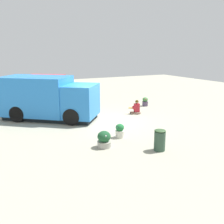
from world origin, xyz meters
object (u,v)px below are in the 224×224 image
(planter_flowering_far, at_px, (104,139))
(planter_flowering_side, at_px, (120,131))
(person_customer, at_px, (136,109))
(planter_flowering_near, at_px, (145,102))
(trash_bin, at_px, (160,140))
(food_truck, at_px, (48,99))

(planter_flowering_far, bearing_deg, planter_flowering_side, -146.27)
(person_customer, distance_m, planter_flowering_side, 4.45)
(planter_flowering_near, xyz_separation_m, trash_bin, (4.04, 6.94, 0.13))
(food_truck, bearing_deg, planter_flowering_side, 113.56)
(planter_flowering_near, bearing_deg, food_truck, 2.75)
(food_truck, distance_m, planter_flowering_near, 6.75)
(planter_flowering_near, relative_size, trash_bin, 0.72)
(person_customer, xyz_separation_m, planter_flowering_side, (2.94, 3.34, -0.01))
(trash_bin, bearing_deg, food_truck, -68.19)
(planter_flowering_near, bearing_deg, planter_flowering_side, 46.59)
(person_customer, height_order, planter_flowering_near, person_customer)
(person_customer, bearing_deg, planter_flowering_near, -137.24)
(food_truck, xyz_separation_m, person_customer, (-4.95, 1.28, -0.81))
(food_truck, distance_m, trash_bin, 7.17)
(planter_flowering_side, bearing_deg, planter_flowering_near, -133.41)
(food_truck, relative_size, person_customer, 6.42)
(person_customer, bearing_deg, trash_bin, 66.65)
(food_truck, height_order, planter_flowering_far, food_truck)
(food_truck, relative_size, planter_flowering_near, 8.99)
(planter_flowering_near, xyz_separation_m, planter_flowering_far, (5.79, 5.69, 0.02))
(food_truck, xyz_separation_m, planter_flowering_near, (-6.69, -0.32, -0.83))
(food_truck, distance_m, person_customer, 5.18)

